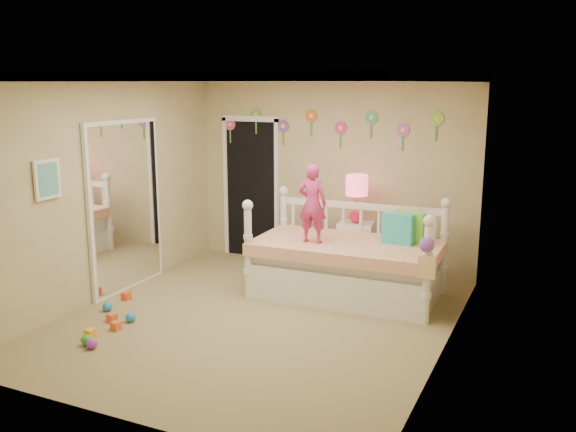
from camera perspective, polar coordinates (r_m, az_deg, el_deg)
The scene contains 18 objects.
floor at distance 6.86m, azimuth -2.89°, elevation -9.50°, with size 4.00×4.50×0.01m, color #7F684C.
ceiling at distance 6.38m, azimuth -3.14°, elevation 12.76°, with size 4.00×4.50×0.01m, color white.
back_wall at distance 8.53m, azimuth 4.03°, elevation 3.83°, with size 4.00×0.01×2.60m, color tan.
left_wall at distance 7.62m, azimuth -16.47°, elevation 2.36°, with size 0.01×4.50×2.60m, color tan.
right_wall at distance 5.86m, azimuth 14.59°, elevation -0.37°, with size 0.01×4.50×2.60m, color tan.
crown_molding at distance 6.38m, azimuth -3.14°, elevation 12.49°, with size 4.00×4.50×0.06m, color white, non-canonical shape.
daybed at distance 7.45m, azimuth 5.44°, elevation -2.86°, with size 2.24×1.20×1.21m, color white, non-canonical shape.
pillow_turquoise at distance 7.36m, azimuth 10.06°, elevation -1.19°, with size 0.36×0.13×0.36m, color #28C8AF.
pillow_lime at distance 7.48m, azimuth 11.05°, elevation -1.03°, with size 0.38×0.14×0.36m, color #72E144.
child at distance 7.27m, azimuth 2.26°, elevation 1.15°, with size 0.34×0.22×0.93m, color #CF2F72.
nightstand at distance 8.21m, azimuth 6.21°, elevation -3.15°, with size 0.45×0.34×0.75m, color white.
table_lamp at distance 8.04m, azimuth 6.34°, elevation 2.29°, with size 0.29×0.29×0.63m.
closet_doorway at distance 9.06m, azimuth -3.45°, elevation 2.64°, with size 0.90×0.04×2.07m, color black.
flower_decals at distance 8.48m, azimuth 3.49°, elevation 8.14°, with size 3.40×0.02×0.50m, color #B2668C, non-canonical shape.
mirror_closet at distance 7.86m, azimuth -14.71°, elevation 0.90°, with size 0.07×1.30×2.10m, color white.
wall_picture at distance 6.92m, azimuth -21.27°, elevation 3.18°, with size 0.05×0.34×0.42m, color white.
hanging_bag at distance 6.60m, azimuth 12.55°, elevation -3.90°, with size 0.20×0.16×0.36m, color beige, non-canonical shape.
toy_scatter at distance 7.08m, azimuth -16.57°, elevation -8.84°, with size 0.80×1.30×0.11m, color #996666, non-canonical shape.
Camera 1 is at (2.97, -5.65, 2.53)m, focal length 38.65 mm.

